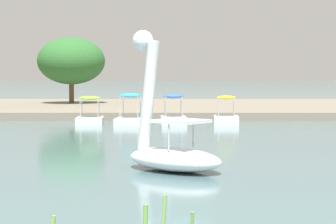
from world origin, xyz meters
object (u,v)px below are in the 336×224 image
(swan_boat, at_px, (171,144))
(pedal_boat_blue, at_px, (174,115))
(pedal_boat_lime, at_px, (91,115))
(pedal_boat_cyan, at_px, (131,115))
(tree_broadleaf_left, at_px, (72,61))
(pedal_boat_yellow, at_px, (227,116))

(swan_boat, xyz_separation_m, pedal_boat_blue, (0.22, 15.20, -0.21))
(pedal_boat_blue, distance_m, pedal_boat_lime, 4.13)
(pedal_boat_cyan, distance_m, pedal_boat_lime, 2.08)
(pedal_boat_blue, distance_m, tree_broadleaf_left, 15.64)
(pedal_boat_lime, bearing_deg, pedal_boat_blue, -2.24)
(swan_boat, xyz_separation_m, pedal_boat_lime, (-3.90, 15.36, -0.24))
(pedal_boat_yellow, bearing_deg, pedal_boat_cyan, -175.71)
(pedal_boat_cyan, xyz_separation_m, pedal_boat_lime, (-2.03, 0.48, -0.04))
(pedal_boat_cyan, distance_m, tree_broadleaf_left, 15.10)
(swan_boat, relative_size, pedal_boat_yellow, 1.77)
(pedal_boat_cyan, bearing_deg, swan_boat, -82.82)
(pedal_boat_yellow, xyz_separation_m, pedal_boat_blue, (-2.58, -0.03, 0.05))
(swan_boat, bearing_deg, tree_broadleaf_left, 103.41)
(pedal_boat_yellow, bearing_deg, swan_boat, -100.43)
(pedal_boat_lime, bearing_deg, pedal_boat_cyan, -13.28)
(tree_broadleaf_left, bearing_deg, pedal_boat_yellow, -54.53)
(swan_boat, xyz_separation_m, tree_broadleaf_left, (-6.87, 28.81, 2.77))
(pedal_boat_blue, height_order, tree_broadleaf_left, tree_broadleaf_left)
(pedal_boat_cyan, height_order, tree_broadleaf_left, tree_broadleaf_left)
(pedal_boat_lime, distance_m, tree_broadleaf_left, 14.10)
(pedal_boat_lime, relative_size, tree_broadleaf_left, 0.32)
(swan_boat, relative_size, pedal_boat_lime, 1.69)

